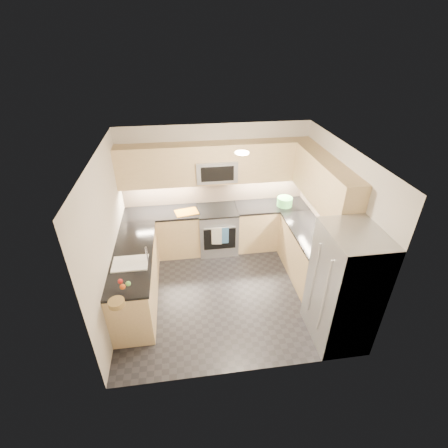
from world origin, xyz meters
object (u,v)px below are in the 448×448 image
at_px(gas_range, 218,230).
at_px(utensil_bowl, 285,202).
at_px(microwave, 216,170).
at_px(cutting_board, 187,212).
at_px(refrigerator, 344,288).
at_px(fruit_basket, 116,303).

relative_size(gas_range, utensil_bowl, 3.01).
height_order(microwave, utensil_bowl, microwave).
height_order(utensil_bowl, cutting_board, utensil_bowl).
distance_m(refrigerator, cutting_board, 3.13).
height_order(gas_range, microwave, microwave).
distance_m(microwave, refrigerator, 3.04).
xyz_separation_m(gas_range, microwave, (0.00, 0.12, 1.24)).
xyz_separation_m(microwave, cutting_board, (-0.60, -0.18, -0.75)).
relative_size(gas_range, cutting_board, 2.14).
bearing_deg(microwave, refrigerator, -60.38).
xyz_separation_m(microwave, refrigerator, (1.45, -2.55, -0.80)).
distance_m(refrigerator, fruit_basket, 3.03).
relative_size(gas_range, refrigerator, 0.51).
bearing_deg(fruit_basket, gas_range, 56.32).
relative_size(gas_range, fruit_basket, 4.42).
relative_size(utensil_bowl, cutting_board, 0.71).
height_order(gas_range, cutting_board, cutting_board).
relative_size(microwave, cutting_board, 1.79).
bearing_deg(utensil_bowl, fruit_basket, -141.41).
xyz_separation_m(microwave, utensil_bowl, (1.33, -0.17, -0.67)).
bearing_deg(cutting_board, refrigerator, -49.13).
relative_size(microwave, fruit_basket, 3.69).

